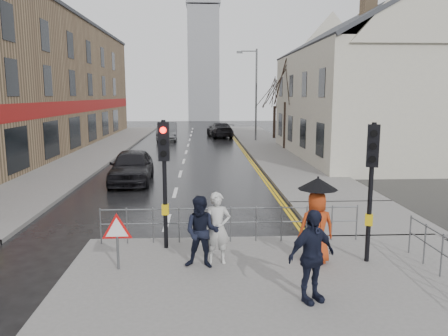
{
  "coord_description": "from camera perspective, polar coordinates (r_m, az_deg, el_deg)",
  "views": [
    {
      "loc": [
        1.19,
        -11.01,
        4.17
      ],
      "look_at": [
        1.93,
        3.78,
        1.68
      ],
      "focal_mm": 35.0,
      "sensor_mm": 36.0,
      "label": 1
    }
  ],
  "objects": [
    {
      "name": "traffic_signal_near_left",
      "position": [
        11.38,
        -7.81,
        0.79
      ],
      "size": [
        0.28,
        0.27,
        3.4
      ],
      "color": "black",
      "rests_on": "near_pavement"
    },
    {
      "name": "pedestrian_with_umbrella",
      "position": [
        10.74,
        12.01,
        -6.33
      ],
      "size": [
        0.96,
        0.96,
        2.1
      ],
      "color": "#AB3814",
      "rests_on": "near_pavement"
    },
    {
      "name": "pedestrian_b",
      "position": [
        10.33,
        -2.92,
        -8.36
      ],
      "size": [
        0.94,
        0.79,
        1.72
      ],
      "primitive_type": "imported",
      "rotation": [
        0.0,
        0.0,
        -0.18
      ],
      "color": "black",
      "rests_on": "near_pavement"
    },
    {
      "name": "guard_railing_front",
      "position": [
        12.09,
        0.86,
        -6.36
      ],
      "size": [
        7.14,
        0.04,
        1.0
      ],
      "color": "#595B5E",
      "rests_on": "near_pavement"
    },
    {
      "name": "traffic_signal_near_right",
      "position": [
        10.91,
        18.74,
        -0.0
      ],
      "size": [
        0.34,
        0.33,
        3.4
      ],
      "color": "black",
      "rests_on": "near_pavement"
    },
    {
      "name": "building_right_cream",
      "position": [
        30.96,
        17.86,
        10.21
      ],
      "size": [
        9.0,
        16.4,
        10.1
      ],
      "color": "#BBB6A3",
      "rests_on": "ground"
    },
    {
      "name": "tree_near",
      "position": [
        33.62,
        8.11,
        11.08
      ],
      "size": [
        2.4,
        2.4,
        6.58
      ],
      "color": "black",
      "rests_on": "right_pavement"
    },
    {
      "name": "building_left_terrace",
      "position": [
        35.55,
        -25.04,
        9.99
      ],
      "size": [
        8.0,
        42.0,
        10.0
      ],
      "primitive_type": "cube",
      "color": "#8F7452",
      "rests_on": "ground"
    },
    {
      "name": "church_tower",
      "position": [
        73.17,
        -2.69,
        13.31
      ],
      "size": [
        5.0,
        5.0,
        18.0
      ],
      "primitive_type": "cube",
      "color": "gray",
      "rests_on": "ground"
    },
    {
      "name": "ground",
      "position": [
        11.83,
        -8.6,
        -11.22
      ],
      "size": [
        120.0,
        120.0,
        0.0
      ],
      "primitive_type": "plane",
      "color": "black",
      "rests_on": "ground"
    },
    {
      "name": "car_mid",
      "position": [
        40.96,
        -7.45,
        4.77
      ],
      "size": [
        1.96,
        5.11,
        1.66
      ],
      "primitive_type": "imported",
      "rotation": [
        0.0,
        0.0,
        0.04
      ],
      "color": "#46474B",
      "rests_on": "ground"
    },
    {
      "name": "right_pavement",
      "position": [
        36.63,
        5.5,
        3.06
      ],
      "size": [
        4.0,
        40.0,
        0.14
      ],
      "primitive_type": "cube",
      "color": "#605E5B",
      "rests_on": "ground"
    },
    {
      "name": "pavement_bridge_right",
      "position": [
        15.53,
        17.35,
        -6.22
      ],
      "size": [
        4.0,
        4.2,
        0.14
      ],
      "primitive_type": "cube",
      "color": "#605E5B",
      "rests_on": "ground"
    },
    {
      "name": "pedestrian_a",
      "position": [
        10.58,
        -0.87,
        -7.86
      ],
      "size": [
        0.64,
        0.42,
        1.74
      ],
      "primitive_type": "imported",
      "rotation": [
        0.0,
        0.0,
        0.01
      ],
      "color": "#B8B9B4",
      "rests_on": "near_pavement"
    },
    {
      "name": "tree_far",
      "position": [
        41.57,
        6.66,
        9.82
      ],
      "size": [
        2.4,
        2.4,
        5.64
      ],
      "color": "black",
      "rests_on": "right_pavement"
    },
    {
      "name": "warning_sign",
      "position": [
        10.48,
        -13.8,
        -8.13
      ],
      "size": [
        0.8,
        0.07,
        1.35
      ],
      "color": "#595B5E",
      "rests_on": "near_pavement"
    },
    {
      "name": "car_parked",
      "position": [
        21.33,
        -11.97,
        0.22
      ],
      "size": [
        2.06,
        4.75,
        1.6
      ],
      "primitive_type": "imported",
      "rotation": [
        0.0,
        0.0,
        0.04
      ],
      "color": "black",
      "rests_on": "ground"
    },
    {
      "name": "pedestrian_d",
      "position": [
        8.83,
        11.37,
        -11.22
      ],
      "size": [
        1.18,
        0.88,
        1.86
      ],
      "primitive_type": "imported",
      "rotation": [
        0.0,
        0.0,
        0.45
      ],
      "color": "black",
      "rests_on": "near_pavement"
    },
    {
      "name": "near_pavement",
      "position": [
        8.74,
        9.97,
        -18.58
      ],
      "size": [
        10.0,
        9.0,
        0.14
      ],
      "primitive_type": "cube",
      "color": "#605E5B",
      "rests_on": "ground"
    },
    {
      "name": "left_pavement",
      "position": [
        35.11,
        -15.51,
        2.48
      ],
      "size": [
        4.0,
        44.0,
        0.14
      ],
      "primitive_type": "cube",
      "color": "#605E5B",
      "rests_on": "ground"
    },
    {
      "name": "car_far",
      "position": [
        43.54,
        -0.54,
        5.01
      ],
      "size": [
        2.75,
        5.33,
        1.48
      ],
      "primitive_type": "imported",
      "rotation": [
        0.0,
        0.0,
        3.28
      ],
      "color": "black",
      "rests_on": "ground"
    },
    {
      "name": "street_lamp",
      "position": [
        39.29,
        3.97,
        10.29
      ],
      "size": [
        1.83,
        0.25,
        8.0
      ],
      "color": "#595B5E",
      "rests_on": "right_pavement"
    }
  ]
}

